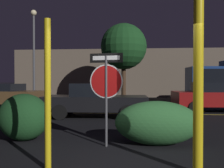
% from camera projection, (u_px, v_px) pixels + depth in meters
% --- Properties ---
extents(ground_plane, '(260.00, 260.00, 0.00)m').
position_uv_depth(ground_plane, '(128.00, 166.00, 4.55)').
color(ground_plane, black).
extents(road_center_stripe, '(36.67, 0.12, 0.01)m').
position_uv_depth(road_center_stripe, '(132.00, 114.00, 11.57)').
color(road_center_stripe, gold).
rests_on(road_center_stripe, ground_plane).
extents(stop_sign, '(0.79, 0.16, 2.20)m').
position_uv_depth(stop_sign, '(106.00, 82.00, 5.86)').
color(stop_sign, '#4C4C51').
rests_on(stop_sign, ground_plane).
extents(yellow_pole_left, '(0.11, 0.11, 2.64)m').
position_uv_depth(yellow_pole_left, '(48.00, 94.00, 4.35)').
color(yellow_pole_left, yellow).
rests_on(yellow_pole_left, ground_plane).
extents(yellow_pole_right, '(0.17, 0.17, 3.49)m').
position_uv_depth(yellow_pole_right, '(198.00, 69.00, 4.15)').
color(yellow_pole_right, yellow).
rests_on(yellow_pole_right, ground_plane).
extents(hedge_bush_1, '(1.32, 1.07, 1.21)m').
position_uv_depth(hedge_bush_1, '(24.00, 117.00, 6.46)').
color(hedge_bush_1, '#19421E').
rests_on(hedge_bush_1, ground_plane).
extents(hedge_bush_2, '(2.04, 1.06, 1.06)m').
position_uv_depth(hedge_bush_2, '(157.00, 123.00, 6.02)').
color(hedge_bush_2, '#2D6633').
rests_on(hedge_bush_2, ground_plane).
extents(passing_car_1, '(4.21, 2.24, 1.36)m').
position_uv_depth(passing_car_1, '(4.00, 95.00, 13.87)').
color(passing_car_1, brown).
rests_on(passing_car_1, ground_plane).
extents(passing_car_2, '(4.43, 1.90, 1.43)m').
position_uv_depth(passing_car_2, '(95.00, 100.00, 10.53)').
color(passing_car_2, black).
rests_on(passing_car_2, ground_plane).
extents(passing_car_3, '(4.00, 2.15, 1.46)m').
position_uv_depth(passing_car_3, '(213.00, 97.00, 12.38)').
color(passing_car_3, maroon).
rests_on(passing_car_3, ground_plane).
extents(street_lamp, '(0.42, 0.42, 6.56)m').
position_uv_depth(street_lamp, '(34.00, 44.00, 17.80)').
color(street_lamp, '#4C4C51').
rests_on(street_lamp, ground_plane).
extents(tree_0, '(3.27, 3.27, 5.57)m').
position_uv_depth(tree_0, '(124.00, 47.00, 17.69)').
color(tree_0, '#422D1E').
rests_on(tree_0, ground_plane).
extents(building_backdrop, '(22.27, 3.68, 4.37)m').
position_uv_depth(building_backdrop, '(134.00, 73.00, 24.15)').
color(building_backdrop, '#6B5B4C').
rests_on(building_backdrop, ground_plane).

